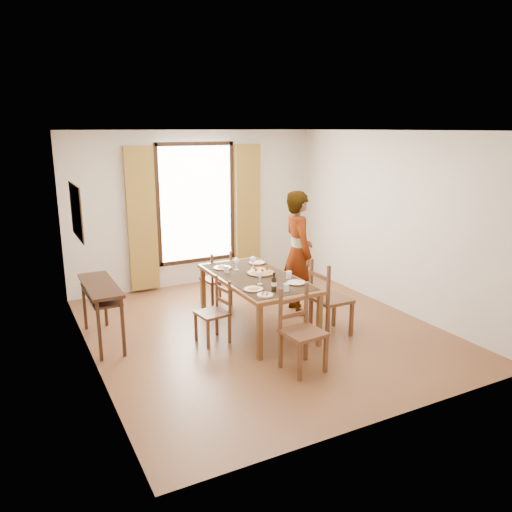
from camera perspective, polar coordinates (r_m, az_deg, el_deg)
name	(u,v)px	position (r m, az deg, el deg)	size (l,w,h in m)	color
ground	(262,330)	(7.03, 0.66, -8.42)	(5.00, 5.00, 0.00)	#56321B
room_shell	(257,219)	(6.70, 0.14, 4.21)	(4.60, 5.10, 2.74)	beige
console_table	(100,292)	(6.72, -17.35, -3.99)	(0.38, 1.20, 0.80)	#311D10
dining_table	(256,280)	(6.88, 0.03, -2.80)	(0.98, 1.96, 0.76)	brown
chair_west	(214,313)	(6.55, -4.79, -6.55)	(0.42, 0.42, 0.84)	#59311D
chair_north	(217,280)	(7.86, -4.47, -2.76)	(0.44, 0.44, 0.89)	#59311D
chair_south	(301,332)	(5.81, 5.21, -8.69)	(0.47, 0.47, 0.98)	#59311D
chair_east	(329,300)	(6.80, 8.37, -5.05)	(0.46, 0.46, 1.04)	#59311D
man	(298,252)	(7.48, 4.83, 0.41)	(0.55, 0.74, 1.85)	gray
plate_sw	(253,288)	(6.27, -0.30, -3.68)	(0.27, 0.27, 0.05)	silver
plate_se	(296,282)	(6.55, 4.62, -2.93)	(0.27, 0.27, 0.05)	silver
plate_nw	(222,267)	(7.24, -3.85, -1.22)	(0.27, 0.27, 0.05)	silver
plate_ne	(257,262)	(7.49, 0.10, -0.65)	(0.27, 0.27, 0.05)	silver
pasta_platter	(261,270)	(6.95, 0.53, -1.66)	(0.40, 0.40, 0.10)	#C96419
caprese_plate	(265,294)	(6.07, 1.05, -4.36)	(0.20, 0.20, 0.04)	silver
wine_glass_a	(260,277)	(6.48, 0.44, -2.46)	(0.08, 0.08, 0.18)	white
wine_glass_b	(253,262)	(7.20, -0.34, -0.72)	(0.08, 0.08, 0.18)	white
wine_glass_c	(236,264)	(7.14, -2.26, -0.88)	(0.08, 0.08, 0.18)	white
tumbler_a	(289,275)	(6.75, 3.79, -2.16)	(0.07, 0.07, 0.10)	silver
tumbler_b	(226,269)	(7.01, -3.42, -1.53)	(0.07, 0.07, 0.10)	silver
tumbler_c	(286,288)	(6.22, 3.49, -3.62)	(0.07, 0.07, 0.10)	silver
wine_bottle	(274,282)	(6.19, 2.08, -2.99)	(0.07, 0.07, 0.25)	black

